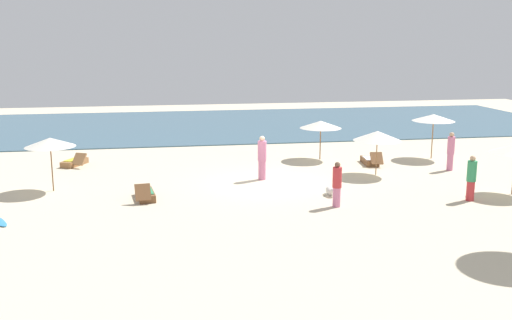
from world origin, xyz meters
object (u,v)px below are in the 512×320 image
object	(u,v)px
dog	(330,191)
umbrella_2	(50,142)
umbrella_3	(377,136)
person_3	(337,184)
lounger_0	(145,195)
umbrella_4	(321,124)
lounger_1	(370,161)
umbrella_1	(434,118)
lounger_2	(75,162)
person_1	(471,178)
person_0	(262,158)
person_2	(451,151)

from	to	relation	value
dog	umbrella_2	bearing A→B (deg)	166.88
umbrella_3	person_3	bearing A→B (deg)	-125.42
umbrella_3	lounger_0	bearing A→B (deg)	-166.79
dog	umbrella_4	bearing A→B (deg)	77.62
person_3	dog	xyz separation A→B (m)	(0.24, 1.55, -0.65)
lounger_1	person_3	world-z (taller)	person_3
umbrella_1	umbrella_3	distance (m)	5.11
lounger_0	person_3	world-z (taller)	person_3
umbrella_3	lounger_2	size ratio (longest dim) A/B	1.19
lounger_0	person_1	xyz separation A→B (m)	(12.04, -2.23, 0.69)
umbrella_1	person_0	xyz separation A→B (m)	(-9.28, -3.03, -1.12)
dog	lounger_1	bearing A→B (deg)	55.54
person_2	umbrella_3	bearing A→B (deg)	-175.47
umbrella_1	dog	bearing A→B (deg)	-139.73
person_2	person_3	bearing A→B (deg)	-144.99
umbrella_3	person_3	world-z (taller)	umbrella_3
umbrella_2	person_3	xyz separation A→B (m)	(10.49, -4.05, -1.14)
umbrella_3	lounger_2	world-z (taller)	umbrella_3
umbrella_1	lounger_0	world-z (taller)	umbrella_1
person_0	dog	distance (m)	3.77
person_1	person_3	world-z (taller)	person_1
lounger_0	person_0	distance (m)	5.51
umbrella_2	lounger_0	bearing A→B (deg)	-26.88
lounger_2	person_3	xyz separation A→B (m)	(10.26, -8.80, 0.66)
umbrella_2	person_0	world-z (taller)	umbrella_2
lounger_1	person_3	size ratio (longest dim) A/B	1.05
person_0	dog	xyz separation A→B (m)	(2.16, -3.00, -0.78)
umbrella_1	umbrella_3	world-z (taller)	umbrella_1
umbrella_1	lounger_1	bearing A→B (deg)	-166.54
umbrella_2	umbrella_3	bearing A→B (deg)	2.15
lounger_2	person_1	size ratio (longest dim) A/B	1.03
person_0	person_2	xyz separation A→B (m)	(8.86, 0.31, -0.06)
umbrella_3	umbrella_4	xyz separation A→B (m)	(-1.53, 3.72, 0.00)
person_0	umbrella_4	bearing A→B (deg)	45.77
person_0	person_2	distance (m)	8.86
umbrella_2	person_1	bearing A→B (deg)	-14.59
lounger_0	dog	size ratio (longest dim) A/B	2.20
umbrella_4	lounger_1	size ratio (longest dim) A/B	1.19
person_3	umbrella_1	bearing A→B (deg)	45.86
person_2	person_1	bearing A→B (deg)	-109.50
umbrella_1	umbrella_3	xyz separation A→B (m)	(-4.11, -3.01, -0.31)
person_2	lounger_0	bearing A→B (deg)	-169.07
lounger_0	dog	xyz separation A→B (m)	(7.07, -0.65, 0.01)
umbrella_1	umbrella_3	bearing A→B (deg)	-143.73
umbrella_4	person_3	xyz separation A→B (m)	(-1.71, -8.28, -0.93)
umbrella_2	person_2	size ratio (longest dim) A/B	1.21
person_0	person_3	distance (m)	4.94
umbrella_3	dog	world-z (taller)	umbrella_3
umbrella_3	person_1	bearing A→B (deg)	-66.97
umbrella_2	umbrella_4	xyz separation A→B (m)	(12.20, 4.23, -0.20)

